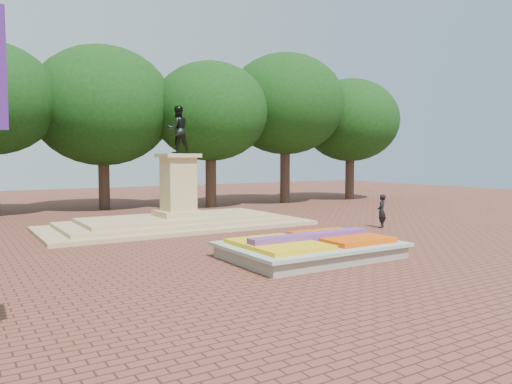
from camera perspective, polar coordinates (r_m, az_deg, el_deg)
ground at (r=19.81m, az=0.35°, el=-6.81°), size 90.00×90.00×0.00m
flower_bed at (r=18.72m, az=6.32°, el=-6.30°), size 6.30×4.30×0.91m
monument at (r=26.72m, az=-8.85°, el=-2.13°), size 14.00×6.00×6.40m
tree_row_back at (r=36.85m, az=-11.73°, el=8.52°), size 44.80×8.80×10.43m
pedestrian at (r=27.04m, az=14.16°, el=-2.13°), size 0.77×0.71×1.77m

